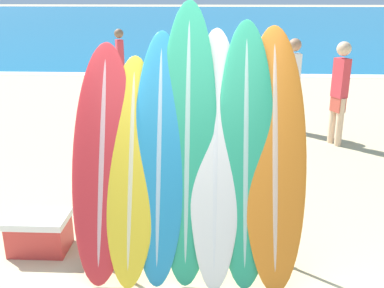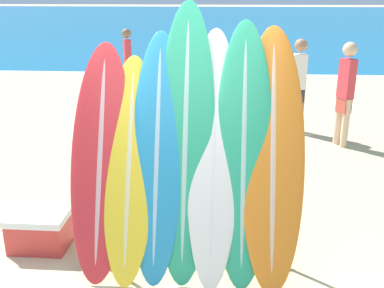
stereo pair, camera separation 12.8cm
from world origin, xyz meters
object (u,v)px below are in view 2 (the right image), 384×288
at_px(surfboard_rack, 186,217).
at_px(surfboard_slot_5, 244,152).
at_px(surfboard_slot_6, 273,156).
at_px(person_far_left, 345,91).
at_px(cooler_box, 39,231).
at_px(person_far_right, 136,117).
at_px(surfboard_slot_2, 157,156).
at_px(surfboard_slot_1, 129,168).
at_px(surfboard_slot_4, 213,156).
at_px(person_mid_beach, 128,60).
at_px(surfboard_slot_3, 185,141).
at_px(person_near_water, 298,82).
at_px(surfboard_slot_0, 101,161).

distance_m(surfboard_rack, surfboard_slot_5, 0.84).
distance_m(surfboard_slot_6, person_far_left, 4.02).
relative_size(surfboard_slot_6, cooler_box, 3.77).
height_order(person_far_right, cooler_box, person_far_right).
bearing_deg(person_far_left, cooler_box, -74.87).
distance_m(surfboard_rack, cooler_box, 1.60).
height_order(surfboard_slot_2, person_far_right, surfboard_slot_2).
bearing_deg(surfboard_slot_5, surfboard_slot_1, -175.99).
bearing_deg(surfboard_slot_4, person_mid_beach, 107.95).
relative_size(surfboard_slot_3, person_mid_beach, 1.48).
bearing_deg(surfboard_slot_4, surfboard_slot_2, -177.93).
bearing_deg(person_far_right, surfboard_slot_1, 15.04).
xyz_separation_m(person_near_water, cooler_box, (-3.26, -4.33, -0.76)).
xyz_separation_m(surfboard_slot_1, surfboard_slot_5, (1.06, 0.07, 0.16)).
xyz_separation_m(surfboard_slot_0, surfboard_slot_1, (0.28, -0.03, -0.06)).
relative_size(surfboard_slot_4, cooler_box, 3.72).
distance_m(surfboard_slot_5, person_near_water, 4.59).
bearing_deg(surfboard_slot_6, surfboard_rack, -175.55).
distance_m(surfboard_slot_3, surfboard_slot_5, 0.55).
distance_m(surfboard_slot_5, surfboard_slot_6, 0.27).
relative_size(person_near_water, cooler_box, 2.89).
relative_size(surfboard_slot_6, person_far_right, 1.39).
bearing_deg(surfboard_slot_4, surfboard_slot_6, 0.64).
bearing_deg(surfboard_rack, surfboard_slot_5, 7.15).
distance_m(surfboard_slot_2, cooler_box, 1.59).
height_order(surfboard_slot_2, surfboard_slot_4, surfboard_slot_4).
relative_size(surfboard_rack, surfboard_slot_3, 0.78).
height_order(surfboard_slot_2, person_far_left, surfboard_slot_2).
relative_size(surfboard_rack, cooler_box, 3.25).
height_order(surfboard_rack, surfboard_slot_4, surfboard_slot_4).
bearing_deg(cooler_box, surfboard_slot_0, -10.93).
bearing_deg(surfboard_slot_5, surfboard_slot_2, -177.89).
relative_size(surfboard_slot_1, surfboard_slot_2, 0.90).
bearing_deg(cooler_box, surfboard_slot_6, -2.60).
bearing_deg(surfboard_slot_2, person_far_left, 54.53).
relative_size(surfboard_slot_1, surfboard_slot_3, 0.80).
bearing_deg(surfboard_slot_3, person_mid_beach, 106.11).
bearing_deg(surfboard_slot_5, surfboard_rack, -172.85).
height_order(surfboard_slot_0, surfboard_slot_4, surfboard_slot_4).
bearing_deg(person_near_water, surfboard_rack, 59.94).
relative_size(person_near_water, person_far_left, 0.98).
height_order(surfboard_slot_3, person_far_left, surfboard_slot_3).
relative_size(person_near_water, person_mid_beach, 1.04).
distance_m(surfboard_slot_2, person_far_left, 4.57).
height_order(surfboard_slot_2, person_near_water, surfboard_slot_2).
bearing_deg(person_far_right, person_mid_beach, -161.13).
bearing_deg(person_mid_beach, surfboard_slot_3, -7.57).
bearing_deg(surfboard_slot_6, surfboard_slot_0, -178.65).
relative_size(surfboard_slot_3, person_near_water, 1.43).
xyz_separation_m(surfboard_slot_2, cooler_box, (-1.29, 0.13, -0.92)).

